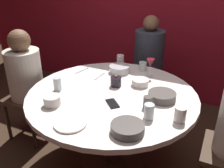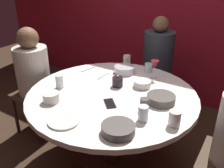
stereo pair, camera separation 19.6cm
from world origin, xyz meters
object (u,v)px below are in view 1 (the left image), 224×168
at_px(seated_diner_left, 25,74).
at_px(bowl_serving_large, 119,69).
at_px(bowl_salad_center, 128,128).
at_px(cup_beside_wine, 148,102).
at_px(cell_phone, 112,103).
at_px(dining_table, 112,108).
at_px(bowl_sauce_side, 52,101).
at_px(bowl_small_white, 162,96).
at_px(cup_near_candle, 143,66).
at_px(seated_diner_back, 149,56).
at_px(dinner_plate, 70,123).
at_px(cup_by_left_diner, 149,111).
at_px(cup_far_edge, 180,114).
at_px(candle_holder, 116,82).
at_px(cup_by_right_diner, 57,84).
at_px(cup_center_front, 120,60).
at_px(bowl_rice_portion, 140,82).
at_px(wine_glass, 150,64).

distance_m(seated_diner_left, bowl_serving_large, 0.92).
height_order(bowl_salad_center, cup_beside_wine, cup_beside_wine).
relative_size(seated_diner_left, bowl_salad_center, 5.38).
height_order(seated_diner_left, cell_phone, seated_diner_left).
height_order(dining_table, bowl_sauce_side, bowl_sauce_side).
xyz_separation_m(bowl_serving_large, bowl_small_white, (0.52, -0.36, -0.00)).
height_order(seated_diner_left, cup_near_candle, seated_diner_left).
distance_m(seated_diner_back, bowl_serving_large, 0.57).
height_order(dinner_plate, bowl_salad_center, bowl_salad_center).
distance_m(bowl_serving_large, bowl_small_white, 0.63).
bearing_deg(seated_diner_left, cup_near_candle, 29.14).
bearing_deg(dinner_plate, cup_by_left_diner, 33.65).
xyz_separation_m(cell_phone, cup_far_edge, (0.50, -0.01, 0.05)).
distance_m(seated_diner_left, bowl_small_white, 1.34).
height_order(candle_holder, bowl_sauce_side, candle_holder).
distance_m(bowl_sauce_side, cup_beside_wine, 0.70).
distance_m(seated_diner_left, cup_far_edge, 1.53).
distance_m(bowl_sauce_side, cup_near_candle, 1.01).
bearing_deg(cup_near_candle, cup_by_right_diner, -124.87).
relative_size(cup_by_left_diner, cup_far_edge, 1.01).
relative_size(cup_near_candle, cup_beside_wine, 0.97).
xyz_separation_m(bowl_small_white, bowl_sauce_side, (-0.71, -0.43, 0.01)).
bearing_deg(dining_table, candle_holder, 100.82).
distance_m(bowl_sauce_side, cup_center_front, 0.96).
xyz_separation_m(seated_diner_left, cup_near_candle, (1.01, 0.56, 0.05)).
distance_m(cup_near_candle, cup_far_edge, 0.90).
height_order(bowl_serving_large, bowl_rice_portion, bowl_serving_large).
xyz_separation_m(dining_table, seated_diner_left, (-0.94, 0.00, 0.13)).
height_order(wine_glass, cup_beside_wine, wine_glass).
height_order(cup_by_left_diner, cup_by_right_diner, cup_by_right_diner).
distance_m(dining_table, cup_far_edge, 0.64).
xyz_separation_m(seated_diner_back, cup_by_left_diner, (0.38, -1.20, 0.05)).
height_order(dinner_plate, cup_by_left_diner, cup_by_left_diner).
xyz_separation_m(seated_diner_left, seated_diner_back, (0.94, 0.98, 0.02)).
bearing_deg(cup_far_edge, bowl_rice_portion, 136.21).
xyz_separation_m(dinner_plate, cup_beside_wine, (0.39, 0.42, 0.04)).
distance_m(wine_glass, bowl_serving_large, 0.31).
bearing_deg(cup_far_edge, cell_phone, 178.70).
relative_size(cup_by_right_diner, cup_beside_wine, 1.26).
distance_m(wine_glass, cup_far_edge, 0.74).
xyz_separation_m(seated_diner_back, bowl_sauce_side, (-0.32, -1.34, 0.03)).
distance_m(dinner_plate, cell_phone, 0.38).
bearing_deg(cup_by_right_diner, bowl_rice_portion, 33.12).
bearing_deg(bowl_serving_large, cup_center_front, 111.15).
relative_size(seated_diner_left, cup_beside_wine, 12.87).
xyz_separation_m(cell_phone, cup_beside_wine, (0.25, 0.06, 0.04)).
xyz_separation_m(dining_table, wine_glass, (0.18, 0.44, 0.27)).
height_order(bowl_small_white, cup_by_right_diner, cup_by_right_diner).
bearing_deg(seated_diner_back, dinner_plate, -2.12).
relative_size(candle_holder, wine_glass, 0.59).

